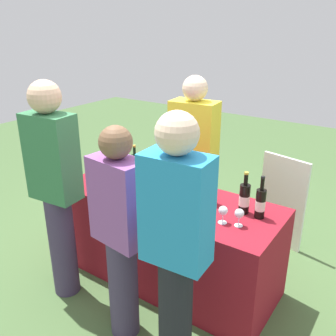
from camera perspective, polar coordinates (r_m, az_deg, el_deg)
ground_plane at (r=3.43m, az=0.00°, el=-16.24°), size 12.00×12.00×0.00m
tasting_table at (r=3.21m, az=0.00°, el=-10.71°), size 1.84×0.73×0.78m
wine_bottle_0 at (r=3.43m, az=-8.07°, el=0.72°), size 0.08×0.08×0.31m
wine_bottle_1 at (r=3.30m, az=-5.09°, el=0.15°), size 0.06×0.06×0.32m
wine_bottle_2 at (r=3.25m, az=-2.41°, el=-0.25°), size 0.07×0.07×0.32m
wine_bottle_3 at (r=3.00m, az=3.52°, el=-2.08°), size 0.07×0.07×0.33m
wine_bottle_4 at (r=2.89m, az=6.66°, el=-3.47°), size 0.08×0.08×0.30m
wine_bottle_5 at (r=2.78m, az=11.63°, el=-4.58°), size 0.08×0.08×0.32m
wine_bottle_6 at (r=2.74m, az=13.97°, el=-5.26°), size 0.07×0.07×0.32m
wine_glass_0 at (r=3.03m, az=-4.07°, el=-2.10°), size 0.07×0.07×0.15m
wine_glass_1 at (r=2.88m, az=-1.68°, el=-3.60°), size 0.07×0.07×0.14m
wine_glass_2 at (r=2.78m, az=0.71°, el=-4.57°), size 0.07×0.07×0.14m
wine_glass_3 at (r=2.66m, az=5.04°, el=-5.84°), size 0.07×0.07×0.15m
wine_glass_4 at (r=2.63m, az=8.44°, el=-6.59°), size 0.07×0.07×0.13m
wine_glass_5 at (r=2.61m, az=10.87°, el=-6.95°), size 0.07×0.07×0.13m
ice_bucket at (r=3.27m, az=-9.04°, el=-0.62°), size 0.23×0.23×0.20m
server_pouring at (r=3.48m, az=3.88°, el=1.34°), size 0.44×0.27×1.68m
guest_0 at (r=2.91m, az=-16.89°, el=-2.52°), size 0.39×0.24×1.74m
guest_1 at (r=2.48m, az=-7.30°, el=-9.47°), size 0.40×0.25×1.54m
guest_2 at (r=2.12m, az=1.24°, el=-11.80°), size 0.39×0.23×1.71m
menu_board at (r=3.82m, az=17.06°, el=-4.96°), size 0.48×0.14×0.92m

